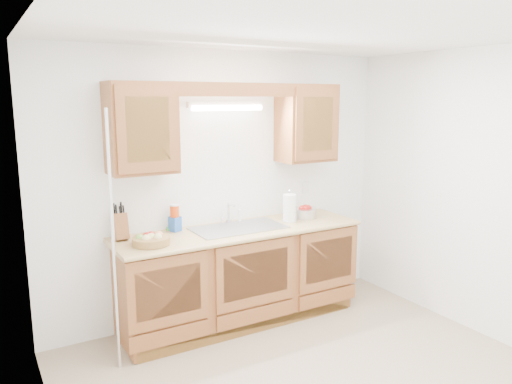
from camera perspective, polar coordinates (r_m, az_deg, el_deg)
room at (r=3.49m, az=7.32°, el=-2.93°), size 3.52×3.50×2.50m
base_cabinets at (r=4.70m, az=-1.93°, el=-9.59°), size 2.20×0.60×0.86m
countertop at (r=4.55m, az=-1.88°, el=-4.45°), size 2.30×0.63×0.04m
upper_cabinet_left at (r=4.22m, az=-13.01°, el=7.12°), size 0.55×0.33×0.75m
upper_cabinet_right at (r=4.97m, az=5.77°, el=7.83°), size 0.55×0.33×0.75m
valance at (r=4.40m, az=-2.01°, el=11.62°), size 2.20×0.05×0.12m
fluorescent_fixture at (r=4.60m, az=-3.35°, el=9.79°), size 0.76×0.08×0.08m
sink at (r=4.58m, az=-2.00°, el=-5.01°), size 0.84×0.46×0.36m
wire_shelf_pole at (r=3.88m, az=-15.98°, el=-5.71°), size 0.03×0.03×2.00m
outlet_plate at (r=5.24m, az=5.69°, el=0.54°), size 0.08×0.01×0.12m
fruit_basket at (r=4.13m, az=-11.92°, el=-5.34°), size 0.31×0.31×0.10m
knife_block at (r=4.33m, az=-15.26°, el=-3.76°), size 0.11×0.18×0.32m
orange_canister at (r=4.49m, az=-9.27°, el=-2.93°), size 0.09×0.09×0.24m
soap_bottle at (r=4.49m, az=-9.26°, el=-3.23°), size 0.12×0.12×0.20m
sponge at (r=4.54m, az=-9.38°, el=-4.21°), size 0.14×0.11×0.03m
paper_towel at (r=4.78m, az=3.85°, el=-1.86°), size 0.16×0.16×0.32m
apple_bowl at (r=4.97m, az=5.56°, el=-2.31°), size 0.29×0.29×0.13m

